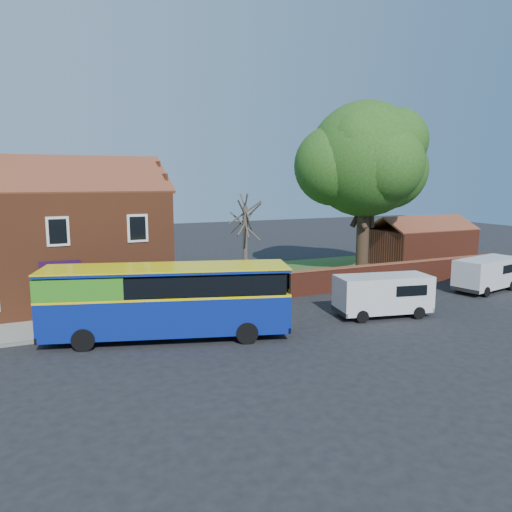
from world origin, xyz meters
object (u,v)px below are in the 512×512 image
van_near (383,294)px  bus (159,298)px  van_far (486,273)px  large_tree (364,163)px

van_near → bus: bearing=-174.6°
bus → van_far: size_ratio=2.18×
bus → van_far: 21.63m
bus → van_near: size_ratio=2.14×
van_far → van_near: bearing=179.6°
bus → van_near: 11.74m
van_far → large_tree: bearing=107.9°
van_near → van_far: van_near is taller
van_far → bus: bearing=170.3°
bus → van_near: bearing=10.9°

